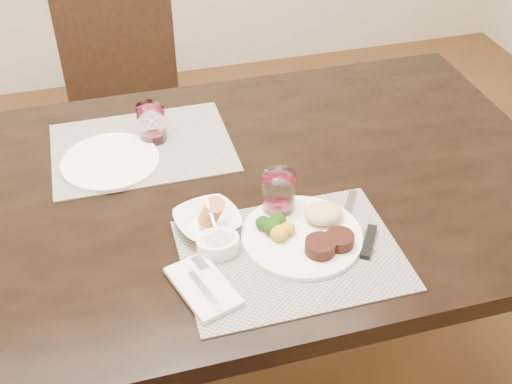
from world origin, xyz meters
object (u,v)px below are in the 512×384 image
object	(u,v)px
dinner_plate	(308,233)
far_plate	(110,161)
chair_far	(126,95)
wine_glass_near	(279,196)
cracker_bowl	(207,221)
steak_knife	(364,233)

from	to	relation	value
dinner_plate	far_plate	xyz separation A→B (m)	(-0.39, 0.39, -0.01)
dinner_plate	far_plate	bearing A→B (deg)	147.57
chair_far	far_plate	size ratio (longest dim) A/B	3.66
dinner_plate	wine_glass_near	size ratio (longest dim) A/B	2.53
chair_far	dinner_plate	xyz separation A→B (m)	(0.29, -1.17, 0.27)
dinner_plate	cracker_bowl	xyz separation A→B (m)	(-0.20, 0.09, 0.00)
far_plate	wine_glass_near	bearing A→B (deg)	-39.65
chair_far	dinner_plate	world-z (taller)	chair_far
cracker_bowl	wine_glass_near	xyz separation A→B (m)	(0.17, 0.01, 0.03)
chair_far	cracker_bowl	world-z (taller)	chair_far
dinner_plate	wine_glass_near	xyz separation A→B (m)	(-0.04, 0.10, 0.03)
chair_far	steak_knife	world-z (taller)	chair_far
steak_knife	far_plate	bearing A→B (deg)	172.89
cracker_bowl	dinner_plate	bearing A→B (deg)	-24.19
dinner_plate	steak_knife	world-z (taller)	dinner_plate
steak_knife	far_plate	distance (m)	0.66
chair_far	dinner_plate	size ratio (longest dim) A/B	3.42
steak_knife	far_plate	world-z (taller)	steak_knife
steak_knife	dinner_plate	bearing A→B (deg)	-159.37
chair_far	cracker_bowl	distance (m)	1.11
dinner_plate	cracker_bowl	world-z (taller)	cracker_bowl
steak_knife	far_plate	xyz separation A→B (m)	(-0.51, 0.42, 0.00)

